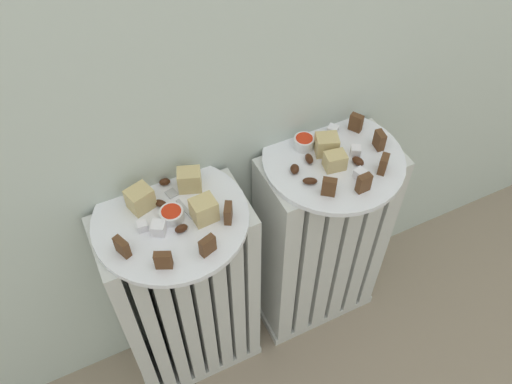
{
  "coord_description": "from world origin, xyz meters",
  "views": [
    {
      "loc": [
        -0.3,
        -0.35,
        1.41
      ],
      "look_at": [
        0.0,
        0.28,
        0.6
      ],
      "focal_mm": 36.65,
      "sensor_mm": 36.0,
      "label": 1
    }
  ],
  "objects_px": {
    "plate_left": "(171,218)",
    "fork": "(179,201)",
    "radiator_left": "(187,299)",
    "radiator_right": "(320,244)",
    "jam_bowl_right": "(304,142)",
    "jam_bowl_left": "(172,214)",
    "plate_right": "(333,159)"
  },
  "relations": [
    {
      "from": "plate_left",
      "to": "jam_bowl_left",
      "type": "height_order",
      "value": "jam_bowl_left"
    },
    {
      "from": "radiator_right",
      "to": "jam_bowl_right",
      "type": "height_order",
      "value": "jam_bowl_right"
    },
    {
      "from": "jam_bowl_left",
      "to": "jam_bowl_right",
      "type": "xyz_separation_m",
      "value": [
        0.32,
        0.06,
        0.0
      ]
    },
    {
      "from": "plate_right",
      "to": "jam_bowl_left",
      "type": "distance_m",
      "value": 0.37
    },
    {
      "from": "plate_right",
      "to": "radiator_left",
      "type": "bearing_deg",
      "value": 180.0
    },
    {
      "from": "radiator_left",
      "to": "plate_right",
      "type": "height_order",
      "value": "plate_right"
    },
    {
      "from": "plate_left",
      "to": "jam_bowl_right",
      "type": "height_order",
      "value": "jam_bowl_right"
    },
    {
      "from": "plate_left",
      "to": "jam_bowl_right",
      "type": "xyz_separation_m",
      "value": [
        0.33,
        0.06,
        0.02
      ]
    },
    {
      "from": "plate_left",
      "to": "jam_bowl_left",
      "type": "distance_m",
      "value": 0.02
    },
    {
      "from": "radiator_right",
      "to": "jam_bowl_left",
      "type": "relative_size",
      "value": 13.07
    },
    {
      "from": "radiator_left",
      "to": "plate_right",
      "type": "bearing_deg",
      "value": 0.0
    },
    {
      "from": "plate_right",
      "to": "radiator_right",
      "type": "bearing_deg",
      "value": 0.0
    },
    {
      "from": "radiator_left",
      "to": "plate_left",
      "type": "distance_m",
      "value": 0.31
    },
    {
      "from": "plate_left",
      "to": "fork",
      "type": "distance_m",
      "value": 0.04
    },
    {
      "from": "plate_left",
      "to": "fork",
      "type": "bearing_deg",
      "value": 45.44
    },
    {
      "from": "radiator_right",
      "to": "plate_right",
      "type": "relative_size",
      "value": 1.98
    },
    {
      "from": "radiator_right",
      "to": "fork",
      "type": "xyz_separation_m",
      "value": [
        -0.34,
        0.03,
        0.32
      ]
    },
    {
      "from": "radiator_left",
      "to": "jam_bowl_left",
      "type": "distance_m",
      "value": 0.33
    },
    {
      "from": "plate_right",
      "to": "jam_bowl_right",
      "type": "relative_size",
      "value": 6.9
    },
    {
      "from": "plate_left",
      "to": "jam_bowl_left",
      "type": "xyz_separation_m",
      "value": [
        0.0,
        -0.01,
        0.02
      ]
    },
    {
      "from": "radiator_right",
      "to": "fork",
      "type": "distance_m",
      "value": 0.47
    },
    {
      "from": "jam_bowl_left",
      "to": "jam_bowl_right",
      "type": "relative_size",
      "value": 1.04
    },
    {
      "from": "radiator_left",
      "to": "radiator_right",
      "type": "height_order",
      "value": "same"
    },
    {
      "from": "plate_right",
      "to": "jam_bowl_left",
      "type": "relative_size",
      "value": 6.6
    },
    {
      "from": "plate_left",
      "to": "fork",
      "type": "height_order",
      "value": "fork"
    },
    {
      "from": "radiator_right",
      "to": "jam_bowl_right",
      "type": "distance_m",
      "value": 0.34
    },
    {
      "from": "radiator_right",
      "to": "plate_left",
      "type": "relative_size",
      "value": 1.98
    },
    {
      "from": "jam_bowl_right",
      "to": "fork",
      "type": "relative_size",
      "value": 0.48
    },
    {
      "from": "radiator_left",
      "to": "jam_bowl_left",
      "type": "height_order",
      "value": "jam_bowl_left"
    },
    {
      "from": "plate_left",
      "to": "jam_bowl_left",
      "type": "relative_size",
      "value": 6.6
    },
    {
      "from": "plate_right",
      "to": "jam_bowl_left",
      "type": "height_order",
      "value": "jam_bowl_left"
    },
    {
      "from": "radiator_left",
      "to": "fork",
      "type": "xyz_separation_m",
      "value": [
        0.03,
        0.03,
        0.32
      ]
    }
  ]
}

